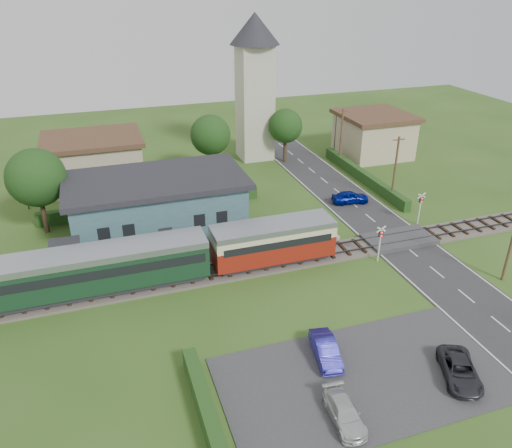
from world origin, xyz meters
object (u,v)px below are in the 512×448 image
object	(u,v)px
church_tower	(255,77)
crossing_signal_near	(380,239)
house_east	(374,134)
car_park_blue	(326,350)
pedestrian_far	(70,264)
equipment_hut	(67,258)
train	(53,276)
crossing_signal_far	(421,204)
house_west	(94,160)
car_on_road	(350,197)
station_building	(158,204)
pedestrian_near	(248,238)
car_park_dark	(460,370)
car_park_silver	(344,413)

from	to	relation	value
church_tower	crossing_signal_near	bearing A→B (deg)	-87.18
church_tower	house_east	bearing A→B (deg)	-14.93
car_park_blue	pedestrian_far	world-z (taller)	pedestrian_far
equipment_hut	train	size ratio (longest dim) A/B	0.06
crossing_signal_far	pedestrian_far	xyz separation A→B (m)	(-31.44, 0.69, -0.89)
house_west	pedestrian_far	size ratio (longest dim) A/B	6.71
equipment_hut	car_on_road	world-z (taller)	equipment_hut
church_tower	car_on_road	xyz separation A→B (m)	(4.79, -17.13, -9.53)
crossing_signal_far	pedestrian_far	bearing A→B (deg)	178.74
station_building	pedestrian_near	world-z (taller)	station_building
crossing_signal_far	car_park_dark	bearing A→B (deg)	-118.14
car_park_silver	car_on_road	bearing A→B (deg)	65.79
church_tower	house_west	distance (m)	21.55
equipment_hut	church_tower	world-z (taller)	church_tower
car_on_road	pedestrian_far	bearing A→B (deg)	111.19
crossing_signal_near	car_park_dark	xyz separation A→B (m)	(-2.54, -13.42, -1.49)
station_building	church_tower	bearing A→B (deg)	48.59
crossing_signal_near	car_on_road	xyz separation A→B (m)	(3.39, 11.27, -1.45)
house_west	pedestrian_far	distance (m)	20.17
equipment_hut	car_park_dark	size ratio (longest dim) A/B	0.62
station_building	car_park_silver	xyz separation A→B (m)	(5.94, -25.49, -2.09)
house_east	pedestrian_near	bearing A→B (deg)	-140.30
church_tower	car_on_road	world-z (taller)	church_tower
equipment_hut	church_tower	distance (m)	33.48
house_west	pedestrian_far	xyz separation A→B (m)	(-2.84, -19.91, -1.54)
house_east	crossing_signal_near	distance (m)	27.95
train	crossing_signal_far	bearing A→B (deg)	4.22
crossing_signal_near	church_tower	bearing A→B (deg)	92.82
house_west	house_east	xyz separation A→B (m)	(35.00, -1.00, 0.00)
station_building	house_east	xyz separation A→B (m)	(30.00, 13.01, 0.10)
pedestrian_far	car_park_silver	bearing A→B (deg)	-138.42
crossing_signal_far	train	bearing A→B (deg)	-175.78
car_park_dark	car_park_blue	bearing A→B (deg)	172.14
house_west	crossing_signal_far	bearing A→B (deg)	-35.77
station_building	car_on_road	xyz separation A→B (m)	(19.79, -0.13, -2.00)
crossing_signal_near	crossing_signal_far	bearing A→B (deg)	33.69
crossing_signal_near	car_park_silver	distance (m)	17.62
house_east	car_park_silver	distance (m)	45.45
house_east	station_building	bearing A→B (deg)	-156.56
house_east	car_park_silver	world-z (taller)	house_east
house_west	pedestrian_near	size ratio (longest dim) A/B	6.58
church_tower	car_park_dark	xyz separation A→B (m)	(-1.14, -41.83, -9.57)
house_east	car_park_dark	size ratio (longest dim) A/B	2.13
station_building	house_east	distance (m)	32.70
car_park_blue	pedestrian_near	size ratio (longest dim) A/B	2.28
church_tower	car_on_road	bearing A→B (deg)	-74.39
crossing_signal_far	car_park_silver	size ratio (longest dim) A/B	0.90
station_building	crossing_signal_far	world-z (taller)	station_building
house_west	pedestrian_near	xyz separation A→B (m)	(11.67, -20.37, -1.52)
church_tower	pedestrian_far	xyz separation A→B (m)	(-22.84, -22.91, -8.97)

